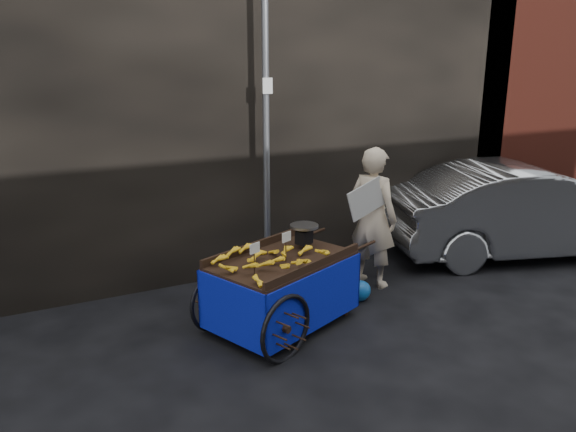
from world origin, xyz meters
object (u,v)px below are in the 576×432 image
banana_cart (279,267)px  parked_car (526,210)px  plastic_bag (360,291)px  vendor (373,217)px

banana_cart → parked_car: size_ratio=0.55×
plastic_bag → parked_car: size_ratio=0.07×
vendor → plastic_bag: vendor is taller
banana_cart → vendor: vendor is taller
banana_cart → parked_car: (4.08, 0.49, -0.02)m
banana_cart → plastic_bag: (1.11, 0.17, -0.54)m
parked_car → plastic_bag: bearing=113.4°
vendor → plastic_bag: (-0.41, -0.38, -0.74)m
vendor → parked_car: vendor is taller
vendor → parked_car: bearing=-114.3°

